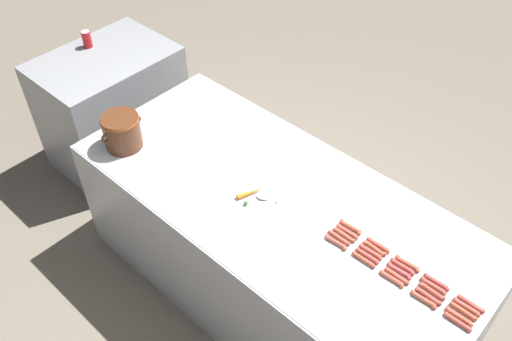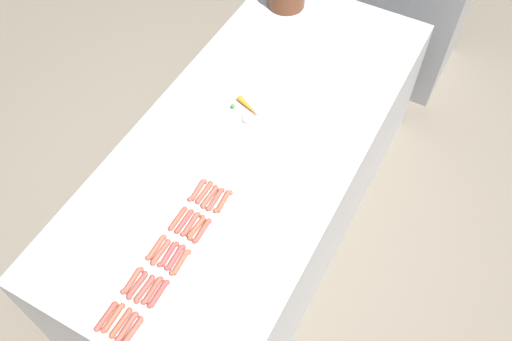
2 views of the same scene
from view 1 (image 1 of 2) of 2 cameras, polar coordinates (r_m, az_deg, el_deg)
name	(u,v)px [view 1 (image 1 of 2)]	position (r m, az deg, el deg)	size (l,w,h in m)	color
ground_plane	(274,287)	(3.66, 1.88, -12.27)	(20.00, 20.00, 0.00)	#756B5B
griddle_counter	(275,246)	(3.30, 2.05, -8.00)	(1.08, 2.41, 0.89)	#ADAFB5
back_cabinet	(114,109)	(4.37, -14.88, 6.30)	(1.00, 0.69, 0.95)	#939599
hot_dog_0	(458,322)	(2.64, 20.62, -14.82)	(0.02, 0.14, 0.02)	#B2483A
hot_dog_1	(424,300)	(2.66, 17.37, -12.95)	(0.03, 0.14, 0.02)	#AE503D
hot_dog_2	(392,279)	(2.69, 14.22, -11.08)	(0.03, 0.14, 0.02)	#B8533E
hot_dog_3	(364,260)	(2.72, 11.37, -9.28)	(0.02, 0.14, 0.02)	#AD4E39
hot_dog_4	(336,242)	(2.77, 8.47, -7.54)	(0.03, 0.14, 0.02)	#B45142
hot_dog_5	(459,317)	(2.66, 20.76, -14.31)	(0.03, 0.14, 0.02)	#B7523B
hot_dog_6	(428,296)	(2.67, 17.82, -12.60)	(0.03, 0.14, 0.02)	#B0473D
hot_dog_7	(397,276)	(2.70, 14.72, -10.79)	(0.02, 0.14, 0.02)	#B84F3F
hot_dog_8	(367,256)	(2.74, 11.73, -8.86)	(0.02, 0.14, 0.02)	#B6463D
hot_dog_9	(339,238)	(2.79, 8.80, -7.08)	(0.03, 0.14, 0.02)	#AB4F3C
hot_dog_10	(463,311)	(2.68, 21.15, -13.77)	(0.02, 0.14, 0.02)	#B24E38
hot_dog_11	(432,291)	(2.70, 18.18, -12.10)	(0.03, 0.14, 0.02)	#B24B3D
hot_dog_12	(399,271)	(2.72, 14.96, -10.27)	(0.03, 0.14, 0.02)	#B24642
hot_dog_13	(371,252)	(2.76, 12.08, -8.44)	(0.03, 0.14, 0.02)	#B24D3E
hot_dog_14	(344,235)	(2.80, 9.33, -6.77)	(0.03, 0.14, 0.02)	#AE5140
hot_dog_15	(467,307)	(2.70, 21.46, -13.36)	(0.03, 0.14, 0.02)	#AE4F3F
hot_dog_16	(433,286)	(2.72, 18.31, -11.56)	(0.03, 0.14, 0.02)	#AB4B3D
hot_dog_17	(403,266)	(2.74, 15.30, -9.81)	(0.03, 0.14, 0.02)	#B74641
hot_dog_18	(374,248)	(2.78, 12.46, -8.08)	(0.03, 0.14, 0.02)	#B05238
hot_dog_19	(347,232)	(2.82, 9.67, -6.42)	(0.03, 0.14, 0.02)	#B64E3F
hot_dog_20	(471,304)	(2.72, 21.85, -13.00)	(0.03, 0.14, 0.02)	#B54D40
hot_dog_21	(436,282)	(2.73, 18.62, -11.16)	(0.03, 0.14, 0.02)	#B6443D
hot_dog_22	(407,264)	(2.76, 15.79, -9.49)	(0.03, 0.14, 0.02)	#B1533A
hot_dog_23	(378,245)	(2.80, 12.84, -7.72)	(0.03, 0.14, 0.02)	#B3493C
hot_dog_24	(350,227)	(2.84, 10.00, -5.92)	(0.03, 0.14, 0.02)	#B5523B
bean_pot	(122,130)	(3.29, -14.07, 4.16)	(0.29, 0.23, 0.21)	#562D19
serving_spoon	(269,194)	(2.96, 1.42, -2.52)	(0.26, 0.13, 0.02)	#B7B7BC
carrot	(251,193)	(2.96, -0.54, -2.40)	(0.17, 0.09, 0.03)	orange
soda_can	(87,39)	(4.24, -17.53, 13.16)	(0.07, 0.07, 0.12)	red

